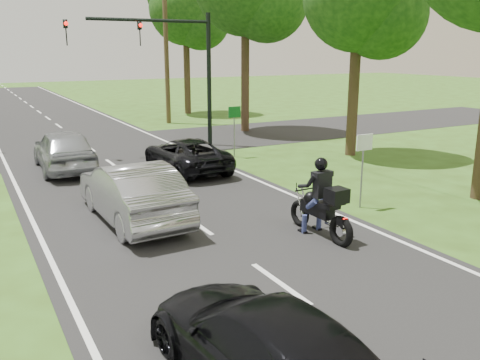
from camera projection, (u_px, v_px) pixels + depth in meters
name	position (u px, v px, depth m)	size (l,w,h in m)	color
ground	(280.00, 284.00, 9.81)	(140.00, 140.00, 0.00)	#304A15
road	(128.00, 175.00, 18.29)	(8.00, 100.00, 0.01)	black
cross_road	(90.00, 148.00, 23.38)	(60.00, 7.00, 0.01)	black
motorcycle_rider	(322.00, 206.00, 12.11)	(0.64, 2.28, 1.96)	black
dark_suv	(186.00, 155.00, 18.75)	(2.04, 4.43, 1.23)	black
silver_sedan	(132.00, 192.00, 13.23)	(1.65, 4.73, 1.56)	#A2A2A6
silver_suv	(64.00, 149.00, 18.84)	(1.85, 4.61, 1.57)	#9C9FA3
dark_car_behind	(264.00, 345.00, 6.64)	(1.74, 4.29, 1.24)	black
traffic_signal	(170.00, 56.00, 22.22)	(6.38, 0.44, 6.00)	black
utility_pole_far	(166.00, 38.00, 30.11)	(1.60, 0.28, 10.00)	brown
sign_white	(364.00, 153.00, 14.14)	(0.55, 0.07, 2.12)	slate
sign_green	(234.00, 119.00, 21.02)	(0.55, 0.07, 2.12)	slate
tree_row_c	(367.00, 2.00, 20.28)	(4.80, 4.65, 8.76)	#332316
tree_row_e	(191.00, 13.00, 34.41)	(5.28, 5.12, 9.61)	#332316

